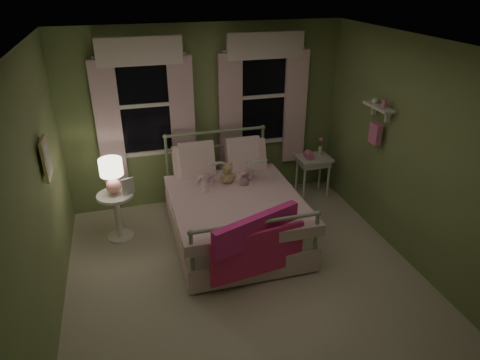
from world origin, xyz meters
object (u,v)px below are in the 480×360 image
object	(u,v)px
child_right	(244,160)
bed	(233,211)
nightstand_left	(117,210)
nightstand_right	(313,163)
child_left	(204,160)
table_lamp	(112,173)
teddy_bear	(227,174)

from	to	relation	value
child_right	bed	bearing A→B (deg)	77.02
nightstand_left	nightstand_right	size ratio (longest dim) A/B	1.02
bed	child_right	world-z (taller)	child_right
child_left	table_lamp	bearing A→B (deg)	11.62
nightstand_left	nightstand_right	distance (m)	2.98
nightstand_left	child_left	bearing A→B (deg)	2.34
child_right	teddy_bear	world-z (taller)	child_right
teddy_bear	nightstand_left	distance (m)	1.50
child_left	nightstand_right	world-z (taller)	child_left
table_lamp	nightstand_right	distance (m)	3.00
teddy_bear	child_left	bearing A→B (deg)	150.50
bed	nightstand_right	distance (m)	1.70
child_right	teddy_bear	bearing A→B (deg)	50.12
bed	nightstand_right	world-z (taller)	bed
child_left	child_right	bearing A→B (deg)	-170.72
nightstand_left	table_lamp	distance (m)	0.54
teddy_bear	table_lamp	world-z (taller)	table_lamp
bed	table_lamp	xyz separation A→B (m)	(-1.45, 0.37, 0.57)
bed	teddy_bear	size ratio (longest dim) A/B	6.58
bed	nightstand_left	xyz separation A→B (m)	(-1.45, 0.37, 0.03)
bed	nightstand_left	bearing A→B (deg)	165.57
bed	child_right	bearing A→B (deg)	56.40
bed	teddy_bear	xyz separation A→B (m)	(0.00, 0.26, 0.41)
teddy_bear	nightstand_left	bearing A→B (deg)	175.65
bed	child_left	bearing A→B (deg)	123.60
child_right	nightstand_right	bearing A→B (deg)	-142.31
bed	child_left	distance (m)	0.77
nightstand_left	table_lamp	bearing A→B (deg)	0.00
table_lamp	nightstand_right	xyz separation A→B (m)	(2.95, 0.42, -0.40)
child_right	nightstand_left	bearing A→B (deg)	22.21
table_lamp	teddy_bear	bearing A→B (deg)	-4.35
child_right	table_lamp	distance (m)	1.73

